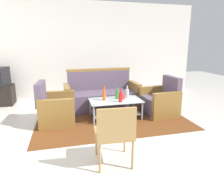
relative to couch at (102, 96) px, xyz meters
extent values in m
plane|color=beige|center=(0.02, -1.63, -0.32)|extent=(14.00, 14.00, 0.00)
cube|color=silver|center=(0.02, 1.43, 1.08)|extent=(6.52, 0.12, 2.80)
cube|color=brown|center=(0.07, -0.68, -0.31)|extent=(3.11, 2.16, 0.01)
cube|color=#5B4C60|center=(0.00, -0.05, -0.10)|extent=(1.63, 0.77, 0.42)
cube|color=#5B4C60|center=(-0.01, 0.27, 0.35)|extent=(1.60, 0.21, 0.48)
cube|color=olive|center=(0.84, -0.02, 0.00)|extent=(0.15, 0.70, 0.62)
cube|color=olive|center=(-0.84, -0.09, 0.00)|extent=(0.15, 0.70, 0.62)
cube|color=olive|center=(-0.01, 0.27, 0.62)|extent=(1.64, 0.17, 0.06)
cube|color=#5B4C60|center=(-1.04, -0.73, -0.11)|extent=(0.70, 0.64, 0.40)
cube|color=#5B4C60|center=(-1.35, -0.71, 0.32)|extent=(0.16, 0.61, 0.45)
cube|color=olive|center=(-1.02, -0.40, -0.02)|extent=(0.67, 0.15, 0.58)
cube|color=olive|center=(-1.06, -1.06, -0.02)|extent=(0.67, 0.15, 0.58)
cube|color=#5B4C60|center=(1.17, -0.75, -0.11)|extent=(0.69, 0.64, 0.40)
cube|color=#5B4C60|center=(1.48, -0.73, 0.32)|extent=(0.15, 0.61, 0.45)
cube|color=olive|center=(1.19, -1.08, -0.02)|extent=(0.66, 0.14, 0.58)
cube|color=olive|center=(1.15, -0.42, -0.02)|extent=(0.66, 0.14, 0.58)
cube|color=silver|center=(0.15, -0.76, 0.09)|extent=(1.10, 0.60, 0.02)
cube|color=#9E9EA5|center=(0.15, -0.76, -0.19)|extent=(1.00, 0.52, 0.02)
cylinder|color=#9E9EA5|center=(-0.36, -0.50, -0.11)|extent=(0.04, 0.04, 0.40)
cylinder|color=#9E9EA5|center=(0.66, -0.50, -0.11)|extent=(0.04, 0.04, 0.40)
cylinder|color=#9E9EA5|center=(-0.36, -1.02, -0.11)|extent=(0.04, 0.04, 0.40)
cylinder|color=#9E9EA5|center=(0.66, -1.02, -0.11)|extent=(0.04, 0.04, 0.40)
cylinder|color=#2D8C38|center=(0.21, -0.67, 0.19)|extent=(0.08, 0.08, 0.19)
cylinder|color=#2D8C38|center=(0.21, -0.67, 0.32)|extent=(0.03, 0.03, 0.08)
cylinder|color=red|center=(0.22, -0.91, 0.19)|extent=(0.08, 0.08, 0.20)
cylinder|color=red|center=(0.22, -0.91, 0.34)|extent=(0.03, 0.03, 0.09)
cylinder|color=#D85919|center=(-0.09, -0.71, 0.21)|extent=(0.07, 0.07, 0.22)
cylinder|color=#D85919|center=(-0.09, -0.71, 0.37)|extent=(0.03, 0.03, 0.10)
cylinder|color=silver|center=(0.45, -0.64, 0.19)|extent=(0.08, 0.08, 0.19)
cylinder|color=silver|center=(0.45, -0.64, 0.33)|extent=(0.03, 0.03, 0.08)
cylinder|color=red|center=(0.33, -0.73, 0.14)|extent=(0.08, 0.08, 0.10)
cube|color=black|center=(-2.56, 1.13, 0.44)|extent=(0.50, 0.14, 0.36)
cube|color=#AD844C|center=(-0.29, -2.31, 0.10)|extent=(0.51, 0.51, 0.04)
cube|color=#AD844C|center=(-0.31, -2.53, 0.32)|extent=(0.48, 0.07, 0.40)
cylinder|color=#AD844C|center=(-0.49, -2.09, -0.11)|extent=(0.03, 0.03, 0.42)
cylinder|color=#AD844C|center=(-0.07, -2.12, -0.11)|extent=(0.03, 0.03, 0.42)
cylinder|color=#AD844C|center=(-0.52, -2.51, -0.11)|extent=(0.03, 0.03, 0.42)
cylinder|color=#AD844C|center=(-0.10, -2.54, -0.11)|extent=(0.03, 0.03, 0.42)
camera|label=1|loc=(-0.89, -4.63, 1.26)|focal=31.40mm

